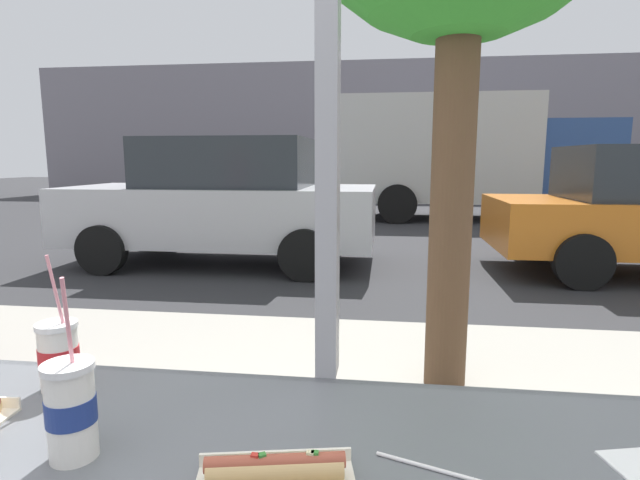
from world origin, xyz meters
TOP-DOWN VIEW (x-y plane):
  - ground_plane at (0.00, 8.00)m, footprint 60.00×60.00m
  - sidewalk_strip at (0.00, 1.60)m, footprint 16.00×2.80m
  - window_wall at (0.00, 0.08)m, footprint 3.01×0.20m
  - building_facade_far at (0.00, 19.06)m, footprint 28.00×1.20m
  - soda_cup_left at (-0.59, -0.09)m, footprint 0.09×0.09m
  - soda_cup_right at (-0.40, -0.33)m, footprint 0.09×0.09m
  - hotdog_tray_far at (-0.03, -0.36)m, footprint 0.27×0.15m
  - loose_straw at (0.22, -0.29)m, footprint 0.18×0.07m
  - parked_car_silver at (-2.11, 5.67)m, footprint 4.23×1.96m
  - box_truck at (1.94, 11.64)m, footprint 6.45×2.44m

SIDE VIEW (x-z plane):
  - ground_plane at x=0.00m, z-range 0.00..0.00m
  - sidewalk_strip at x=0.00m, z-range 0.00..0.12m
  - parked_car_silver at x=-2.11m, z-range 0.01..1.76m
  - loose_straw at x=0.22m, z-range 0.94..0.95m
  - hotdog_tray_far at x=-0.03m, z-range 0.94..0.99m
  - soda_cup_left at x=-0.59m, z-range 0.87..1.18m
  - soda_cup_right at x=-0.40m, z-range 0.87..1.20m
  - box_truck at x=1.94m, z-range 0.13..3.07m
  - window_wall at x=0.00m, z-range 0.35..3.25m
  - building_facade_far at x=0.00m, z-range 0.00..5.15m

